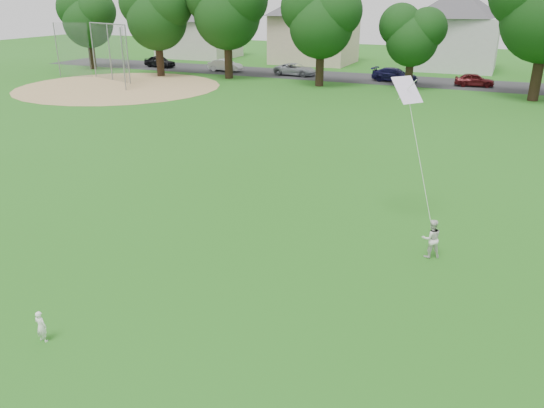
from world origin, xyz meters
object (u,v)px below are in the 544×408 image
at_px(older_boy, 431,239).
at_px(toddler, 41,326).
at_px(kite, 419,158).
at_px(baseball_backstop, 104,53).

bearing_deg(older_boy, toddler, 18.14).
xyz_separation_m(kite, baseball_backstop, (-33.03, 24.17, -0.27)).
bearing_deg(toddler, kite, -129.01).
distance_m(toddler, baseball_backstop, 42.40).
xyz_separation_m(older_boy, kite, (-0.76, 1.05, 2.23)).
distance_m(older_boy, baseball_backstop, 42.21).
height_order(toddler, older_boy, older_boy).
xyz_separation_m(older_boy, baseball_backstop, (-33.79, 25.22, 1.97)).
bearing_deg(kite, toddler, -127.28).
distance_m(kite, baseball_backstop, 40.93).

